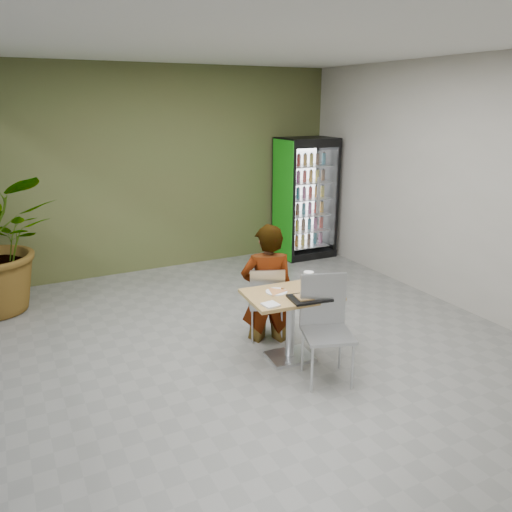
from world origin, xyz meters
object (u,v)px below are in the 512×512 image
object	(u,v)px
dining_table	(291,312)
cafeteria_tray	(309,298)
beverage_fridge	(305,198)
chair_far	(266,298)
seated_woman	(267,295)
soda_cup	(308,281)
chair_near	(325,319)

from	to	relation	value
dining_table	cafeteria_tray	distance (m)	0.33
cafeteria_tray	beverage_fridge	bearing A→B (deg)	58.21
chair_far	seated_woman	distance (m)	0.05
dining_table	soda_cup	xyz separation A→B (m)	(0.23, 0.03, 0.30)
cafeteria_tray	beverage_fridge	distance (m)	4.00
seated_woman	beverage_fridge	world-z (taller)	beverage_fridge
chair_near	cafeteria_tray	xyz separation A→B (m)	(-0.05, 0.21, 0.15)
chair_far	chair_near	distance (m)	0.96
chair_far	cafeteria_tray	bearing A→B (deg)	118.72
dining_table	beverage_fridge	world-z (taller)	beverage_fridge
dining_table	seated_woman	bearing A→B (deg)	88.02
soda_cup	cafeteria_tray	distance (m)	0.31
dining_table	chair_far	distance (m)	0.51
seated_woman	cafeteria_tray	xyz separation A→B (m)	(0.06, -0.77, 0.23)
cafeteria_tray	beverage_fridge	xyz separation A→B (m)	(2.10, 3.39, 0.27)
dining_table	soda_cup	size ratio (longest dim) A/B	5.27
soda_cup	cafeteria_tray	world-z (taller)	soda_cup
soda_cup	beverage_fridge	distance (m)	3.70
chair_far	beverage_fridge	xyz separation A→B (m)	(2.20, 2.66, 0.52)
soda_cup	cafeteria_tray	bearing A→B (deg)	-120.25
chair_near	soda_cup	distance (m)	0.53
cafeteria_tray	chair_far	bearing A→B (deg)	97.33
soda_cup	cafeteria_tray	size ratio (longest dim) A/B	0.47
cafeteria_tray	beverage_fridge	world-z (taller)	beverage_fridge
chair_near	soda_cup	bearing A→B (deg)	97.50
dining_table	cafeteria_tray	size ratio (longest dim) A/B	2.47
soda_cup	beverage_fridge	xyz separation A→B (m)	(1.96, 3.14, 0.19)
chair_near	seated_woman	xyz separation A→B (m)	(-0.11, 0.98, -0.08)
cafeteria_tray	seated_woman	bearing A→B (deg)	94.51
cafeteria_tray	chair_near	bearing A→B (deg)	-75.61
dining_table	soda_cup	world-z (taller)	soda_cup
chair_far	soda_cup	bearing A→B (deg)	138.30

